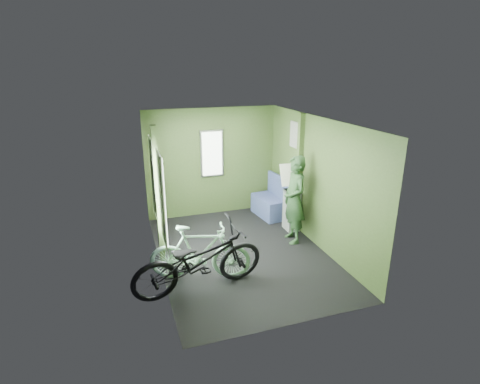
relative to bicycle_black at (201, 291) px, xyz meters
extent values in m
plane|color=black|center=(0.94, 0.91, 0.00)|extent=(4.00, 4.00, 0.00)
cube|color=silver|center=(0.94, 0.91, 2.30)|extent=(2.80, 4.00, 0.02)
cube|color=#3B5025|center=(0.94, 2.91, 1.15)|extent=(2.80, 0.02, 2.30)
cube|color=#3B5025|center=(0.94, -1.09, 1.15)|extent=(2.80, 0.02, 2.30)
cube|color=#3B5025|center=(-0.46, 0.91, 1.15)|extent=(0.02, 4.00, 2.30)
cube|color=#3B5025|center=(2.34, 0.91, 1.15)|extent=(0.02, 4.00, 2.30)
cube|color=#3B5025|center=(-0.42, 0.91, 1.15)|extent=(0.08, 0.12, 2.30)
cube|color=silver|center=(-0.41, 0.36, 1.35)|extent=(0.02, 0.56, 1.34)
cube|color=silver|center=(-0.41, 1.46, 1.35)|extent=(0.02, 0.56, 1.34)
cube|color=white|center=(-0.40, 0.36, 1.88)|extent=(0.00, 0.12, 0.12)
cube|color=white|center=(-0.40, 1.46, 1.88)|extent=(0.00, 0.12, 0.12)
cylinder|color=silver|center=(-0.35, 0.91, 1.10)|extent=(0.03, 0.40, 0.03)
cube|color=#3B5025|center=(2.29, 1.51, 1.15)|extent=(0.10, 0.10, 2.30)
cube|color=white|center=(2.32, 1.81, 1.85)|extent=(0.02, 0.40, 0.50)
cube|color=silver|center=(0.94, 2.87, 1.35)|extent=(0.50, 0.02, 1.00)
imported|color=black|center=(0.00, 0.00, 0.00)|extent=(2.04, 1.09, 1.12)
imported|color=#8EC7A4|center=(0.08, 0.31, 0.00)|extent=(1.61, 0.95, 0.96)
imported|color=#284727|center=(2.00, 1.09, 0.81)|extent=(0.43, 0.62, 1.62)
cube|color=silver|center=(2.02, 1.39, 1.20)|extent=(0.34, 0.21, 0.39)
cube|color=gray|center=(2.20, 1.57, 0.41)|extent=(0.24, 0.34, 0.81)
cube|color=navy|center=(2.06, 2.36, 0.21)|extent=(0.57, 0.90, 0.42)
cube|color=navy|center=(2.27, 2.36, 0.66)|extent=(0.16, 0.85, 0.47)
camera|label=1|loc=(-0.94, -4.62, 3.12)|focal=28.00mm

